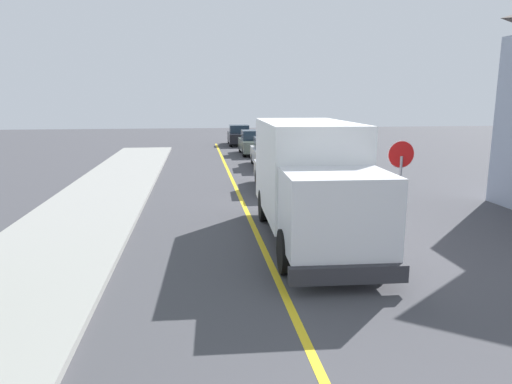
{
  "coord_description": "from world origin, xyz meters",
  "views": [
    {
      "loc": [
        -1.66,
        -2.29,
        3.83
      ],
      "look_at": [
        -0.13,
        9.63,
        1.4
      ],
      "focal_mm": 32.44,
      "sensor_mm": 36.0,
      "label": 1
    }
  ],
  "objects_px": {
    "parked_car_far": "(253,143)",
    "parked_car_near": "(279,171)",
    "box_truck": "(310,176)",
    "parked_car_furthest": "(239,136)",
    "parked_car_mid": "(269,153)",
    "stop_sign": "(401,168)"
  },
  "relations": [
    {
      "from": "parked_car_far",
      "to": "parked_car_near",
      "type": "bearing_deg",
      "value": -92.12
    },
    {
      "from": "parked_car_near",
      "to": "parked_car_far",
      "type": "xyz_separation_m",
      "value": [
        0.47,
        12.76,
        0.0
      ]
    },
    {
      "from": "parked_car_near",
      "to": "parked_car_far",
      "type": "height_order",
      "value": "same"
    },
    {
      "from": "box_truck",
      "to": "parked_car_near",
      "type": "bearing_deg",
      "value": 86.62
    },
    {
      "from": "parked_car_near",
      "to": "parked_car_furthest",
      "type": "bearing_deg",
      "value": 89.71
    },
    {
      "from": "parked_car_near",
      "to": "parked_car_furthest",
      "type": "distance_m",
      "value": 19.63
    },
    {
      "from": "parked_car_far",
      "to": "parked_car_furthest",
      "type": "bearing_deg",
      "value": 93.12
    },
    {
      "from": "parked_car_near",
      "to": "parked_car_mid",
      "type": "relative_size",
      "value": 1.0
    },
    {
      "from": "parked_car_far",
      "to": "parked_car_furthest",
      "type": "height_order",
      "value": "same"
    },
    {
      "from": "box_truck",
      "to": "parked_car_mid",
      "type": "relative_size",
      "value": 1.63
    },
    {
      "from": "parked_car_far",
      "to": "parked_car_furthest",
      "type": "distance_m",
      "value": 6.88
    },
    {
      "from": "parked_car_near",
      "to": "box_truck",
      "type": "bearing_deg",
      "value": -93.38
    },
    {
      "from": "parked_car_mid",
      "to": "parked_car_far",
      "type": "relative_size",
      "value": 1.01
    },
    {
      "from": "box_truck",
      "to": "stop_sign",
      "type": "height_order",
      "value": "box_truck"
    },
    {
      "from": "parked_car_mid",
      "to": "parked_car_far",
      "type": "distance_m",
      "value": 6.11
    },
    {
      "from": "box_truck",
      "to": "parked_car_furthest",
      "type": "height_order",
      "value": "box_truck"
    },
    {
      "from": "parked_car_furthest",
      "to": "box_truck",
      "type": "bearing_deg",
      "value": -91.12
    },
    {
      "from": "box_truck",
      "to": "parked_car_far",
      "type": "bearing_deg",
      "value": 87.43
    },
    {
      "from": "parked_car_near",
      "to": "parked_car_mid",
      "type": "xyz_separation_m",
      "value": [
        0.6,
        6.65,
        0.0
      ]
    },
    {
      "from": "parked_car_near",
      "to": "stop_sign",
      "type": "distance_m",
      "value": 7.17
    },
    {
      "from": "stop_sign",
      "to": "parked_car_mid",
      "type": "bearing_deg",
      "value": 97.64
    },
    {
      "from": "parked_car_far",
      "to": "stop_sign",
      "type": "height_order",
      "value": "stop_sign"
    }
  ]
}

